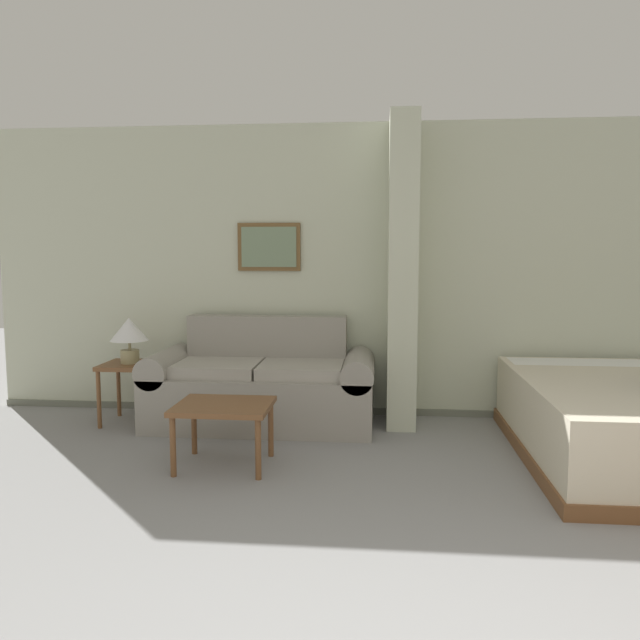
{
  "coord_description": "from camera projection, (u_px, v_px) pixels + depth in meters",
  "views": [
    {
      "loc": [
        -0.29,
        -1.29,
        1.48
      ],
      "look_at": [
        -0.67,
        2.57,
        1.05
      ],
      "focal_mm": 35.0,
      "sensor_mm": 36.0,
      "label": 1
    }
  ],
  "objects": [
    {
      "name": "wall_back",
      "position": [
        413.0,
        272.0,
        5.57
      ],
      "size": [
        7.73,
        0.16,
        2.6
      ],
      "color": "beige",
      "rests_on": "ground_plane"
    },
    {
      "name": "side_table",
      "position": [
        131.0,
        373.0,
        5.36
      ],
      "size": [
        0.46,
        0.46,
        0.52
      ],
      "color": "brown",
      "rests_on": "ground_plane"
    },
    {
      "name": "coffee_table",
      "position": [
        224.0,
        412.0,
        4.27
      ],
      "size": [
        0.65,
        0.55,
        0.44
      ],
      "color": "brown",
      "rests_on": "ground_plane"
    },
    {
      "name": "wall_partition_pillar",
      "position": [
        402.0,
        273.0,
        5.25
      ],
      "size": [
        0.24,
        0.56,
        2.6
      ],
      "color": "beige",
      "rests_on": "ground_plane"
    },
    {
      "name": "table_lamp",
      "position": [
        129.0,
        333.0,
        5.33
      ],
      "size": [
        0.32,
        0.32,
        0.39
      ],
      "color": "tan",
      "rests_on": "side_table"
    },
    {
      "name": "couch",
      "position": [
        262.0,
        386.0,
        5.32
      ],
      "size": [
        1.92,
        0.84,
        0.91
      ],
      "color": "gray",
      "rests_on": "ground_plane"
    }
  ]
}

